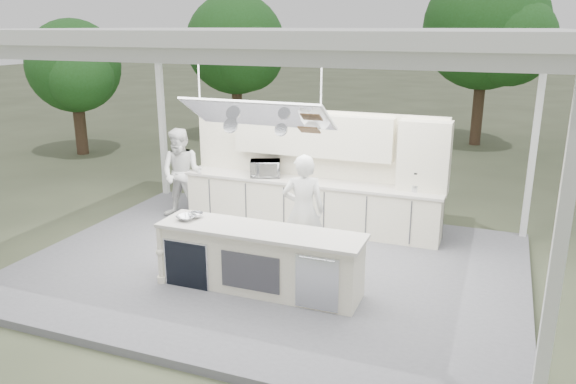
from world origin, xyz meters
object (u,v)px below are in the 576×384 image
at_px(back_counter, 309,204).
at_px(sous_chef, 182,174).
at_px(head_chef, 303,211).
at_px(demo_island, 259,259).

height_order(back_counter, sous_chef, sous_chef).
bearing_deg(head_chef, sous_chef, -40.08).
xyz_separation_m(demo_island, back_counter, (-0.18, 2.81, 0.00)).
distance_m(head_chef, sous_chef, 3.38).
bearing_deg(demo_island, back_counter, 93.63).
distance_m(back_counter, head_chef, 1.85).
bearing_deg(head_chef, back_counter, -90.28).
bearing_deg(back_counter, sous_chef, -172.33).
xyz_separation_m(back_counter, head_chef, (0.49, -1.72, 0.45)).
bearing_deg(sous_chef, head_chef, -29.50).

